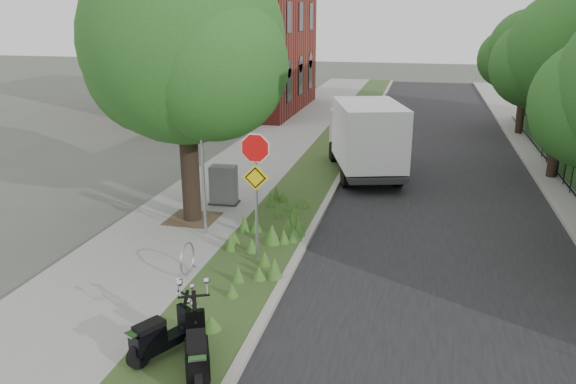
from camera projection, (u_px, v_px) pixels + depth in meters
name	position (u px, v px, depth m)	size (l,w,h in m)	color
ground	(309.00, 280.00, 12.80)	(120.00, 120.00, 0.00)	#4C5147
sidewalk_near	(256.00, 160.00, 22.99)	(3.50, 60.00, 0.12)	gray
verge	(322.00, 164.00, 22.38)	(2.00, 60.00, 0.12)	#2D4C20
kerb_near	(347.00, 165.00, 22.16)	(0.20, 60.00, 0.13)	#9E9991
road	(438.00, 172.00, 21.40)	(7.00, 60.00, 0.01)	black
kerb_far	(536.00, 177.00, 20.61)	(0.20, 60.00, 0.13)	#9E9991
street_tree_main	(182.00, 53.00, 14.89)	(6.21, 5.54, 7.66)	black
bare_post	(203.00, 162.00, 14.53)	(0.08, 0.08, 4.00)	#A5A8AD
bike_hoop	(187.00, 259.00, 12.69)	(0.06, 0.78, 0.77)	#A5A8AD
sign_assembly	(256.00, 171.00, 12.94)	(0.94, 0.08, 3.22)	#A5A8AD
fence_far	(559.00, 162.00, 20.27)	(0.04, 24.00, 1.00)	black
brick_building	(228.00, 41.00, 34.01)	(9.40, 10.40, 8.30)	maroon
far_tree_b	(566.00, 57.00, 19.25)	(4.83, 4.31, 6.56)	black
far_tree_c	(527.00, 54.00, 26.78)	(4.37, 3.89, 5.93)	black
scooter_near	(197.00, 358.00, 8.98)	(0.90, 1.70, 0.86)	black
scooter_far	(157.00, 340.00, 9.59)	(0.85, 1.41, 0.74)	black
box_truck	(366.00, 135.00, 20.55)	(3.41, 5.58, 2.37)	#262628
utility_cabinet	(224.00, 186.00, 17.41)	(0.93, 0.65, 1.20)	#262628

